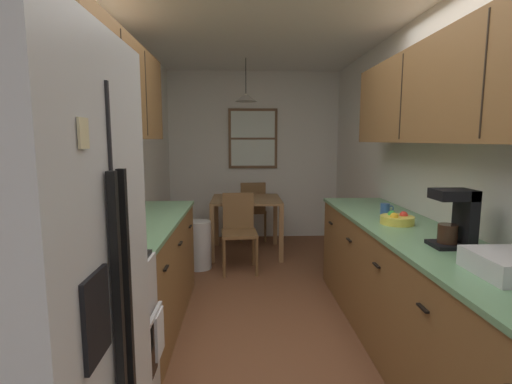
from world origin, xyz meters
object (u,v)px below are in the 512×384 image
Objects in this scene: coffee_maker at (457,217)px; dining_chair_far at (252,208)px; stove_range at (79,357)px; table_serving_bowl at (245,196)px; dining_table at (246,207)px; dining_chair_near at (239,228)px; fruit_bowl at (397,219)px; storage_canister at (118,224)px; trash_bin at (199,245)px; dish_rack at (507,265)px; microwave_over_range at (36,105)px; mug_by_coffeemaker at (385,209)px.

dining_chair_far is at bearing 107.20° from coffee_maker.
stove_range is 5.23× the size of table_serving_bowl.
dining_table is 0.66m from dining_chair_near.
fruit_bowl is 1.16× the size of table_serving_bowl.
storage_canister is 2.69m from table_serving_bowl.
coffee_maker is (1.75, -2.28, 0.79)m from trash_bin.
dining_chair_near is at bearing 119.97° from coffee_maker.
storage_canister reaches higher than dining_chair_far.
dish_rack is at bearing -86.64° from fruit_bowl.
coffee_maker is 1.61× the size of table_serving_bowl.
coffee_maker reaches higher than stove_range.
dining_table is 0.15m from table_serving_bowl.
dish_rack reaches higher than dining_chair_near.
trash_bin is 3.48× the size of storage_canister.
microwave_over_range is at bearing -105.58° from dining_chair_far.
trash_bin is 2.98m from coffee_maker.
dining_table is at bearing 45.94° from trash_bin.
mug_by_coffeemaker reaches higher than dining_chair_far.
dining_table is (0.97, 3.21, -1.04)m from microwave_over_range.
coffee_maker is at bearing -81.27° from fruit_bowl.
stove_range is at bearing -104.00° from dining_chair_far.
dish_rack is 3.54m from table_serving_bowl.
stove_range is at bearing -170.26° from coffee_maker.
dining_chair_far is 3.68× the size of fruit_bowl.
storage_canister reaches higher than dining_table.
mug_by_coffeemaker is (1.70, -1.31, 0.66)m from trash_bin.
coffee_maker is 0.49m from dish_rack.
coffee_maker is (1.08, -3.50, 0.58)m from dining_chair_far.
dining_chair_near is (-0.10, -0.64, -0.14)m from dining_table.
stove_range is 6.69× the size of storage_canister.
coffee_maker reaches higher than dish_rack.
dining_table is 5.53× the size of storage_canister.
dish_rack is (2.02, -0.79, -0.03)m from storage_canister.
stove_range is 2.16m from coffee_maker.
dining_table is 3.13m from coffee_maker.
table_serving_bowl is at bearing 166.94° from dining_table.
stove_range is 1.92× the size of trash_bin.
stove_range is at bearing -106.55° from dining_chair_near.
mug_by_coffeemaker is (1.23, -1.26, 0.45)m from dining_chair_near.
dish_rack is (1.25, -2.69, 0.45)m from dining_chair_near.
trash_bin is 2.44m from fruit_bowl.
dining_chair_near reaches higher than trash_bin.
mug_by_coffeemaker is at bearing 82.52° from fruit_bowl.
fruit_bowl is at bearing -97.48° from mug_by_coffeemaker.
microwave_over_range is 3.00m from trash_bin.
dining_table reaches higher than trash_bin.
storage_canister reaches higher than dining_chair_near.
stove_range is at bearing -105.01° from dining_table.
table_serving_bowl is (-1.20, 2.87, -0.30)m from coffee_maker.
dining_chair_near is 0.52m from trash_bin.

